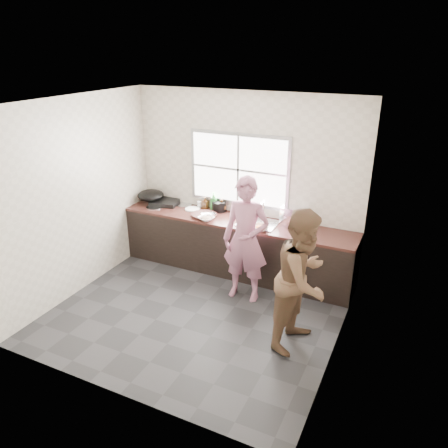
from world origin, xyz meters
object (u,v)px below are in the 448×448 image
at_px(woman, 246,244).
at_px(burner, 166,202).
at_px(person_side, 303,279).
at_px(bowl_held, 261,226).
at_px(bottle_brown_short, 221,206).
at_px(wok, 151,195).
at_px(bowl_mince, 206,219).
at_px(glass_jar, 199,204).
at_px(bottle_green, 214,201).
at_px(bottle_brown_tall, 205,203).
at_px(bowl_crabs, 261,228).
at_px(pot_lid_left, 154,207).
at_px(black_pot, 219,206).
at_px(dish_rack, 294,216).
at_px(plate_food, 192,209).
at_px(cutting_board, 204,215).
at_px(pot_lid_right, 184,204).

height_order(woman, burner, woman).
relative_size(person_side, bowl_held, 8.69).
relative_size(bottle_brown_short, wok, 0.44).
height_order(bowl_mince, glass_jar, glass_jar).
bearing_deg(bottle_green, bottle_brown_tall, 180.00).
bearing_deg(bottle_green, bowl_crabs, -24.47).
distance_m(woman, bowl_held, 0.50).
height_order(wok, pot_lid_left, wok).
xyz_separation_m(black_pot, bottle_brown_tall, (-0.25, 0.01, 0.01)).
height_order(bottle_brown_tall, dish_rack, dish_rack).
xyz_separation_m(black_pot, plate_food, (-0.41, -0.13, -0.07)).
bearing_deg(bottle_brown_short, bottle_green, 180.00).
distance_m(bottle_green, bottle_brown_tall, 0.17).
bearing_deg(bottle_green, bottle_brown_short, 0.00).
bearing_deg(cutting_board, woman, -30.67).
bearing_deg(person_side, plate_food, 68.90).
relative_size(cutting_board, bowl_held, 2.01).
bearing_deg(bottle_green, bowl_mince, -77.68).
height_order(person_side, plate_food, person_side).
distance_m(bottle_brown_tall, burner, 0.70).
bearing_deg(burner, pot_lid_right, 13.85).
bearing_deg(bottle_brown_tall, pot_lid_right, 180.00).
bearing_deg(dish_rack, bottle_green, -178.48).
bearing_deg(dish_rack, bowl_mince, -158.62).
bearing_deg(bottle_brown_tall, dish_rack, -1.19).
xyz_separation_m(bottle_brown_short, pot_lid_right, (-0.68, 0.00, -0.09)).
bearing_deg(glass_jar, burner, -172.84).
height_order(person_side, bowl_held, person_side).
bearing_deg(pot_lid_left, cutting_board, 1.02).
distance_m(bottle_brown_short, glass_jar, 0.40).
height_order(bowl_held, wok, wok).
bearing_deg(pot_lid_right, dish_rack, -0.94).
bearing_deg(pot_lid_left, woman, -16.22).
relative_size(bowl_mince, plate_food, 0.97).
distance_m(bowl_held, pot_lid_left, 1.84).
bearing_deg(dish_rack, bottle_brown_short, -178.63).
height_order(plate_food, dish_rack, dish_rack).
relative_size(dish_rack, pot_lid_left, 1.41).
distance_m(bottle_brown_short, wok, 1.22).
bearing_deg(black_pot, bottle_brown_tall, 177.86).
relative_size(bottle_brown_tall, wok, 0.41).
distance_m(black_pot, wok, 1.18).
bearing_deg(pot_lid_right, cutting_board, -29.69).
xyz_separation_m(cutting_board, bowl_mince, (0.11, -0.13, 0.01)).
height_order(cutting_board, black_pot, black_pot).
bearing_deg(pot_lid_left, bowl_mince, -6.63).
height_order(black_pot, bottle_brown_tall, bottle_brown_tall).
relative_size(woman, burner, 3.78).
bearing_deg(bottle_green, woman, -43.15).
xyz_separation_m(burner, dish_rack, (2.17, 0.04, 0.10)).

